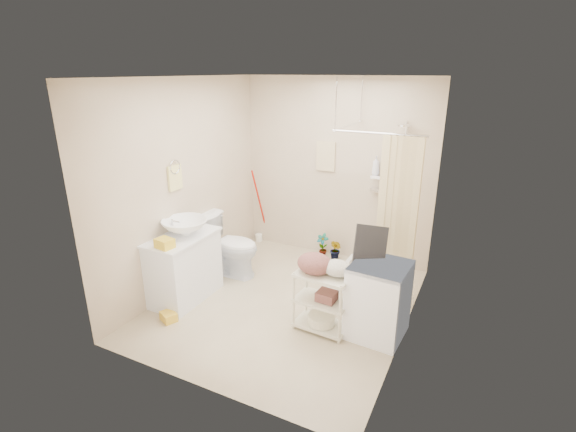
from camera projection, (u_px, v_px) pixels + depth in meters
name	position (u px, v px, depth m)	size (l,w,h in m)	color
floor	(286.00, 303.00, 5.05)	(3.20, 3.20, 0.00)	#BFB08F
ceiling	(285.00, 77.00, 4.19)	(2.80, 3.20, 0.04)	silver
wall_back	(336.00, 171.00, 5.97)	(2.80, 0.04, 2.60)	beige
wall_front	(194.00, 254.00, 3.26)	(2.80, 0.04, 2.60)	beige
wall_left	(186.00, 186.00, 5.20)	(0.04, 3.20, 2.60)	beige
wall_right	(415.00, 219.00, 4.03)	(0.04, 3.20, 2.60)	beige
vanity	(184.00, 267.00, 5.04)	(0.52, 0.93, 0.82)	silver
sink	(185.00, 227.00, 4.93)	(0.54, 0.54, 0.19)	white
counter_basket	(165.00, 243.00, 4.57)	(0.19, 0.15, 0.11)	gold
floor_basket	(168.00, 315.00, 4.67)	(0.26, 0.20, 0.14)	yellow
toilet	(229.00, 245.00, 5.65)	(0.47, 0.83, 0.84)	silver
mop	(258.00, 206.00, 6.68)	(0.11, 0.11, 1.20)	#B51103
potted_plant_a	(323.00, 245.00, 6.24)	(0.19, 0.13, 0.36)	brown
potted_plant_b	(336.00, 250.00, 6.12)	(0.18, 0.15, 0.33)	brown
hanging_towel	(326.00, 156.00, 5.95)	(0.28, 0.03, 0.42)	beige
towel_ring	(175.00, 176.00, 4.97)	(0.04, 0.22, 0.34)	#F4E989
tp_holder	(194.00, 228.00, 5.42)	(0.08, 0.12, 0.14)	silver
shower	(383.00, 206.00, 5.23)	(1.10, 1.10, 2.10)	silver
shampoo_bottle_a	(376.00, 166.00, 5.61)	(0.10, 0.10, 0.26)	silver
shampoo_bottle_b	(387.00, 170.00, 5.56)	(0.07, 0.08, 0.17)	#374996
washing_machine	(378.00, 300.00, 4.33)	(0.55, 0.57, 0.81)	white
laundry_rack	(322.00, 296.00, 4.42)	(0.57, 0.34, 0.79)	beige
ironing_board	(366.00, 280.00, 4.35)	(0.34, 0.10, 1.19)	black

